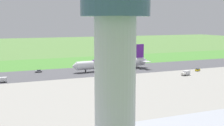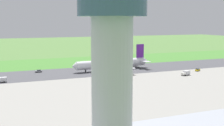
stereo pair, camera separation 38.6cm
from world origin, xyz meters
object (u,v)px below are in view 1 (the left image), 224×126
at_px(service_truck_fuel, 186,73).
at_px(no_stopping_sign, 115,59).
at_px(traffic_cone_orange, 111,62).
at_px(service_car_followme, 198,70).
at_px(airliner_main, 113,63).
at_px(service_truck_baggage, 1,80).
at_px(service_car_ops, 39,71).

height_order(service_truck_fuel, no_stopping_sign, no_stopping_sign).
bearing_deg(traffic_cone_orange, no_stopping_sign, -142.31).
bearing_deg(service_car_followme, traffic_cone_orange, -59.48).
bearing_deg(airliner_main, service_truck_baggage, 11.91).
bearing_deg(traffic_cone_orange, service_car_followme, 120.52).
relative_size(airliner_main, service_truck_baggage, 9.29).
xyz_separation_m(service_car_ops, traffic_cone_orange, (-58.00, -24.69, -0.57)).
distance_m(airliner_main, no_stopping_sign, 41.93).
height_order(service_truck_fuel, service_car_ops, service_truck_fuel).
bearing_deg(service_car_ops, service_car_followme, 159.94).
bearing_deg(service_car_ops, service_truck_baggage, 46.14).
bearing_deg(traffic_cone_orange, service_car_ops, 23.06).
xyz_separation_m(airliner_main, traffic_cone_orange, (-12.88, -33.73, -4.08)).
distance_m(service_truck_baggage, service_truck_fuel, 100.76).
bearing_deg(airliner_main, service_car_ops, -11.32).
height_order(airliner_main, no_stopping_sign, airliner_main).
relative_size(service_car_followme, service_car_ops, 1.07).
relative_size(service_car_ops, traffic_cone_orange, 7.73).
height_order(service_truck_fuel, traffic_cone_orange, service_truck_fuel).
distance_m(airliner_main, service_truck_baggage, 69.01).
relative_size(service_car_followme, traffic_cone_orange, 8.26).
xyz_separation_m(airliner_main, service_truck_baggage, (67.47, 14.22, -2.95)).
height_order(service_truck_baggage, no_stopping_sign, no_stopping_sign).
bearing_deg(airliner_main, traffic_cone_orange, -110.91).
xyz_separation_m(service_car_ops, no_stopping_sign, (-63.19, -28.71, 0.82)).
distance_m(no_stopping_sign, traffic_cone_orange, 6.71).
distance_m(service_truck_baggage, service_car_ops, 32.26).
bearing_deg(airliner_main, no_stopping_sign, -115.59).
bearing_deg(no_stopping_sign, service_truck_baggage, 31.28).
relative_size(service_car_followme, service_truck_fuel, 0.73).
bearing_deg(service_truck_baggage, service_car_followme, 174.78).
bearing_deg(service_car_followme, no_stopping_sign, -64.90).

